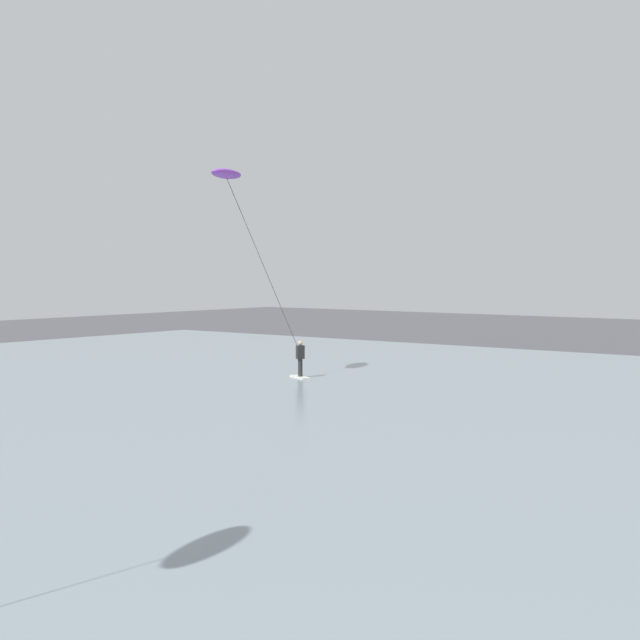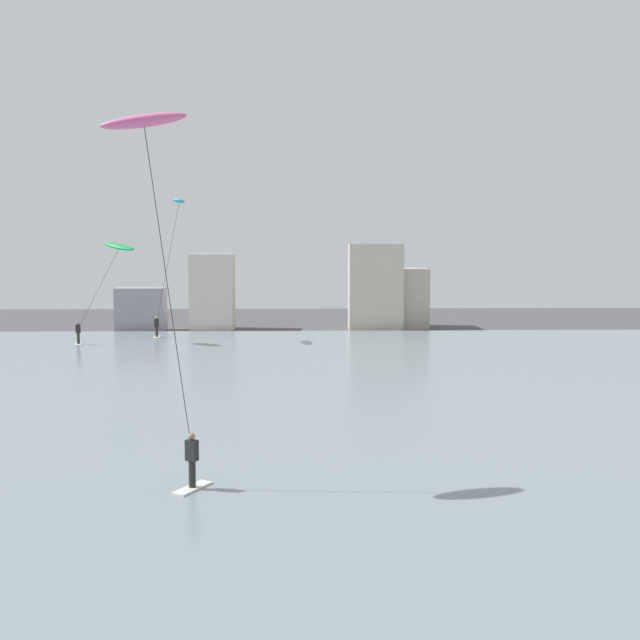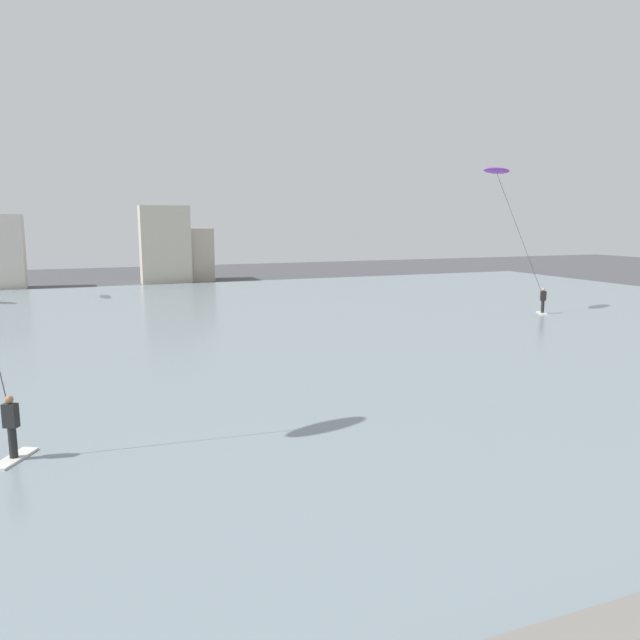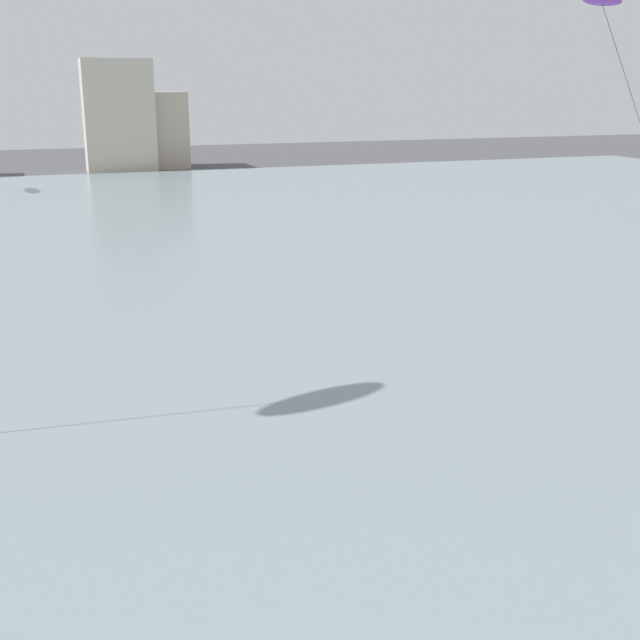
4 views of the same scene
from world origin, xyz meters
name	(u,v)px [view 4 (image 4 of 4)]	position (x,y,z in m)	size (l,w,h in m)	color
water_bay	(128,248)	(0.00, 29.92, 0.05)	(84.00, 52.00, 0.10)	gray
far_shore_buildings	(37,127)	(-2.14, 58.40, 2.96)	(26.65, 5.03, 7.32)	gray
kitesurfer_purple	(610,25)	(20.53, 30.57, 8.10)	(4.22, 4.05, 9.21)	silver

